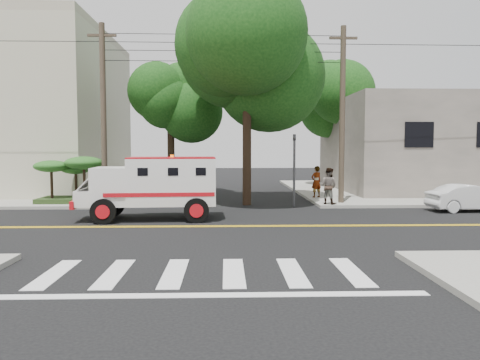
{
  "coord_description": "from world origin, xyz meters",
  "views": [
    {
      "loc": [
        0.42,
        -17.36,
        2.96
      ],
      "look_at": [
        1.01,
        2.01,
        1.6
      ],
      "focal_mm": 35.0,
      "sensor_mm": 36.0,
      "label": 1
    }
  ],
  "objects_px": {
    "parked_sedan": "(469,198)",
    "pedestrian_b": "(329,186)",
    "armored_truck": "(154,184)",
    "pedestrian_a": "(316,182)"
  },
  "relations": [
    {
      "from": "armored_truck",
      "to": "parked_sedan",
      "type": "xyz_separation_m",
      "value": [
        14.2,
        2.04,
        -0.83
      ]
    },
    {
      "from": "pedestrian_a",
      "to": "pedestrian_b",
      "type": "height_order",
      "value": "pedestrian_b"
    },
    {
      "from": "armored_truck",
      "to": "parked_sedan",
      "type": "relative_size",
      "value": 1.52
    },
    {
      "from": "pedestrian_a",
      "to": "pedestrian_b",
      "type": "distance_m",
      "value": 3.15
    },
    {
      "from": "parked_sedan",
      "to": "pedestrian_a",
      "type": "distance_m",
      "value": 7.87
    },
    {
      "from": "parked_sedan",
      "to": "pedestrian_b",
      "type": "bearing_deg",
      "value": 69.84
    },
    {
      "from": "parked_sedan",
      "to": "pedestrian_b",
      "type": "relative_size",
      "value": 2.1
    },
    {
      "from": "parked_sedan",
      "to": "pedestrian_a",
      "type": "relative_size",
      "value": 2.14
    },
    {
      "from": "armored_truck",
      "to": "pedestrian_a",
      "type": "distance_m",
      "value": 10.56
    },
    {
      "from": "armored_truck",
      "to": "parked_sedan",
      "type": "distance_m",
      "value": 14.36
    }
  ]
}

